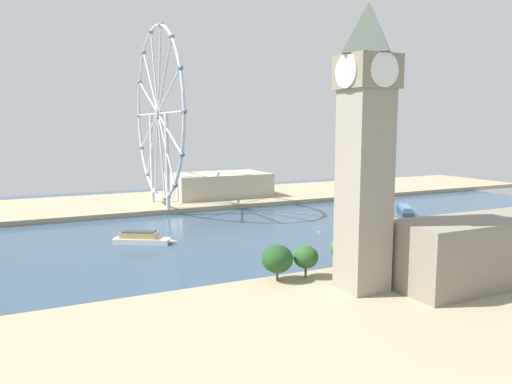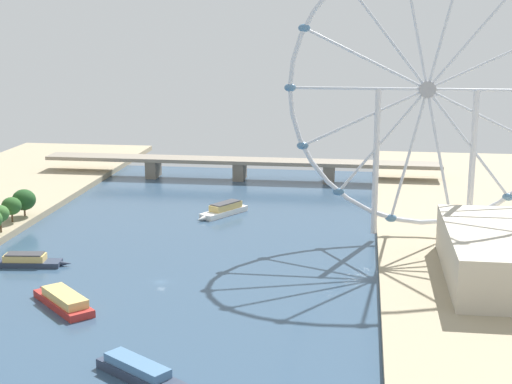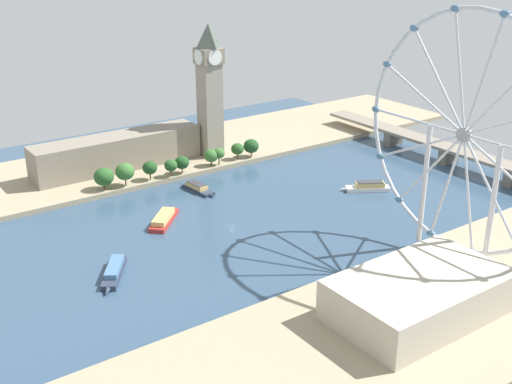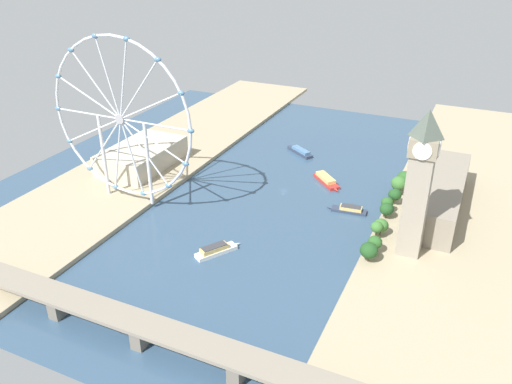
{
  "view_description": "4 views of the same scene",
  "coord_description": "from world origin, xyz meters",
  "px_view_note": "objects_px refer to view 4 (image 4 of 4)",
  "views": [
    {
      "loc": [
        -220.57,
        144.41,
        53.79
      ],
      "look_at": [
        -2.21,
        38.54,
        21.75
      ],
      "focal_mm": 34.95,
      "sensor_mm": 36.0,
      "label": 1
    },
    {
      "loc": [
        67.43,
        -246.88,
        89.93
      ],
      "look_at": [
        24.88,
        59.63,
        19.14
      ],
      "focal_mm": 54.45,
      "sensor_mm": 36.0,
      "label": 2
    },
    {
      "loc": [
        261.54,
        -170.18,
        143.86
      ],
      "look_at": [
        -6.5,
        20.24,
        12.25
      ],
      "focal_mm": 45.77,
      "sensor_mm": 36.0,
      "label": 3
    },
    {
      "loc": [
        -124.47,
        318.34,
        172.02
      ],
      "look_at": [
        3.48,
        40.84,
        17.15
      ],
      "focal_mm": 36.25,
      "sensor_mm": 36.0,
      "label": 4
    }
  ],
  "objects_px": {
    "river_bridge": "(143,327)",
    "tour_boat_1": "(300,151)",
    "tour_boat_2": "(349,209)",
    "tour_boat_3": "(326,180)",
    "tour_boat_0": "(216,250)",
    "parliament_block": "(445,195)",
    "clock_tower": "(419,182)",
    "riverside_hall": "(142,156)",
    "ferris_wheel": "(121,120)"
  },
  "relations": [
    {
      "from": "parliament_block",
      "to": "tour_boat_3",
      "type": "height_order",
      "value": "parliament_block"
    },
    {
      "from": "ferris_wheel",
      "to": "tour_boat_3",
      "type": "distance_m",
      "value": 157.54
    },
    {
      "from": "tour_boat_0",
      "to": "tour_boat_1",
      "type": "distance_m",
      "value": 166.64
    },
    {
      "from": "tour_boat_2",
      "to": "tour_boat_3",
      "type": "height_order",
      "value": "tour_boat_3"
    },
    {
      "from": "parliament_block",
      "to": "tour_boat_2",
      "type": "height_order",
      "value": "parliament_block"
    },
    {
      "from": "tour_boat_0",
      "to": "clock_tower",
      "type": "bearing_deg",
      "value": -35.09
    },
    {
      "from": "parliament_block",
      "to": "tour_boat_1",
      "type": "relative_size",
      "value": 3.61
    },
    {
      "from": "tour_boat_3",
      "to": "river_bridge",
      "type": "bearing_deg",
      "value": -52.19
    },
    {
      "from": "tour_boat_0",
      "to": "tour_boat_3",
      "type": "distance_m",
      "value": 124.18
    },
    {
      "from": "river_bridge",
      "to": "clock_tower",
      "type": "bearing_deg",
      "value": -128.48
    },
    {
      "from": "river_bridge",
      "to": "tour_boat_1",
      "type": "height_order",
      "value": "river_bridge"
    },
    {
      "from": "river_bridge",
      "to": "tour_boat_2",
      "type": "relative_size",
      "value": 7.84
    },
    {
      "from": "tour_boat_2",
      "to": "parliament_block",
      "type": "bearing_deg",
      "value": -163.13
    },
    {
      "from": "parliament_block",
      "to": "ferris_wheel",
      "type": "relative_size",
      "value": 0.96
    },
    {
      "from": "tour_boat_0",
      "to": "tour_boat_2",
      "type": "relative_size",
      "value": 1.0
    },
    {
      "from": "tour_boat_0",
      "to": "tour_boat_1",
      "type": "xyz_separation_m",
      "value": [
        8.95,
        -166.4,
        -0.28
      ]
    },
    {
      "from": "tour_boat_3",
      "to": "riverside_hall",
      "type": "bearing_deg",
      "value": -120.36
    },
    {
      "from": "riverside_hall",
      "to": "tour_boat_0",
      "type": "relative_size",
      "value": 2.48
    },
    {
      "from": "riverside_hall",
      "to": "tour_boat_1",
      "type": "distance_m",
      "value": 133.23
    },
    {
      "from": "clock_tower",
      "to": "river_bridge",
      "type": "height_order",
      "value": "clock_tower"
    },
    {
      "from": "tour_boat_1",
      "to": "tour_boat_2",
      "type": "height_order",
      "value": "tour_boat_1"
    },
    {
      "from": "river_bridge",
      "to": "tour_boat_0",
      "type": "xyz_separation_m",
      "value": [
        5.23,
        -79.27,
        -6.69
      ]
    },
    {
      "from": "clock_tower",
      "to": "tour_boat_2",
      "type": "height_order",
      "value": "clock_tower"
    },
    {
      "from": "parliament_block",
      "to": "river_bridge",
      "type": "distance_m",
      "value": 217.17
    },
    {
      "from": "parliament_block",
      "to": "tour_boat_2",
      "type": "relative_size",
      "value": 3.86
    },
    {
      "from": "riverside_hall",
      "to": "tour_boat_2",
      "type": "xyz_separation_m",
      "value": [
        -170.52,
        -0.03,
        -9.45
      ]
    },
    {
      "from": "parliament_block",
      "to": "tour_boat_0",
      "type": "xyz_separation_m",
      "value": [
        115.81,
        107.58,
        -11.38
      ]
    },
    {
      "from": "parliament_block",
      "to": "river_bridge",
      "type": "height_order",
      "value": "parliament_block"
    },
    {
      "from": "parliament_block",
      "to": "riverside_hall",
      "type": "height_order",
      "value": "parliament_block"
    },
    {
      "from": "clock_tower",
      "to": "ferris_wheel",
      "type": "distance_m",
      "value": 191.53
    },
    {
      "from": "tour_boat_1",
      "to": "tour_boat_2",
      "type": "bearing_deg",
      "value": 163.15
    },
    {
      "from": "tour_boat_2",
      "to": "clock_tower",
      "type": "bearing_deg",
      "value": 134.24
    },
    {
      "from": "clock_tower",
      "to": "tour_boat_3",
      "type": "distance_m",
      "value": 115.57
    },
    {
      "from": "tour_boat_0",
      "to": "tour_boat_1",
      "type": "bearing_deg",
      "value": 34.57
    },
    {
      "from": "tour_boat_2",
      "to": "tour_boat_1",
      "type": "bearing_deg",
      "value": -57.45
    },
    {
      "from": "tour_boat_0",
      "to": "tour_boat_2",
      "type": "height_order",
      "value": "tour_boat_0"
    },
    {
      "from": "tour_boat_1",
      "to": "tour_boat_2",
      "type": "xyz_separation_m",
      "value": [
        -67.1,
        83.45,
        -0.15
      ]
    },
    {
      "from": "riverside_hall",
      "to": "parliament_block",
      "type": "bearing_deg",
      "value": -173.83
    },
    {
      "from": "tour_boat_1",
      "to": "parliament_block",
      "type": "bearing_deg",
      "value": -170.9
    },
    {
      "from": "tour_boat_0",
      "to": "tour_boat_1",
      "type": "relative_size",
      "value": 0.94
    },
    {
      "from": "river_bridge",
      "to": "tour_boat_1",
      "type": "relative_size",
      "value": 7.32
    },
    {
      "from": "riverside_hall",
      "to": "tour_boat_1",
      "type": "height_order",
      "value": "riverside_hall"
    },
    {
      "from": "clock_tower",
      "to": "ferris_wheel",
      "type": "height_order",
      "value": "ferris_wheel"
    },
    {
      "from": "clock_tower",
      "to": "riverside_hall",
      "type": "height_order",
      "value": "clock_tower"
    },
    {
      "from": "clock_tower",
      "to": "tour_boat_0",
      "type": "bearing_deg",
      "value": 23.43
    },
    {
      "from": "clock_tower",
      "to": "tour_boat_0",
      "type": "relative_size",
      "value": 3.08
    },
    {
      "from": "river_bridge",
      "to": "tour_boat_1",
      "type": "xyz_separation_m",
      "value": [
        14.18,
        -245.67,
        -6.97
      ]
    },
    {
      "from": "clock_tower",
      "to": "tour_boat_1",
      "type": "height_order",
      "value": "clock_tower"
    },
    {
      "from": "river_bridge",
      "to": "tour_boat_0",
      "type": "distance_m",
      "value": 79.72
    },
    {
      "from": "river_bridge",
      "to": "tour_boat_3",
      "type": "xyz_separation_m",
      "value": [
        -24.49,
        -199.84,
        -6.89
      ]
    }
  ]
}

